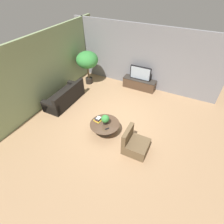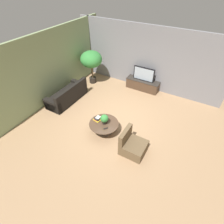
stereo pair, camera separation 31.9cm
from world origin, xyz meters
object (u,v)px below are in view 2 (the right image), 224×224
at_px(couch_by_wall, 68,96).
at_px(coffee_table, 104,126).
at_px(potted_plant_tabletop, 104,119).
at_px(television, 144,74).
at_px(armchair_wicker, 132,145).
at_px(media_console, 142,84).
at_px(potted_palm_tall, 91,60).

bearing_deg(couch_by_wall, coffee_table, 71.13).
relative_size(coffee_table, potted_plant_tabletop, 2.88).
bearing_deg(television, armchair_wicker, -72.54).
relative_size(television, potted_plant_tabletop, 2.74).
bearing_deg(coffee_table, television, 88.36).
bearing_deg(media_console, potted_palm_tall, -164.91).
bearing_deg(potted_plant_tabletop, media_console, 88.47).
relative_size(coffee_table, potted_palm_tall, 0.64).
bearing_deg(television, potted_palm_tall, -164.94).
bearing_deg(coffee_table, media_console, 88.36).
distance_m(media_console, armchair_wicker, 4.00).
bearing_deg(couch_by_wall, armchair_wicker, 73.20).
bearing_deg(potted_palm_tall, media_console, 15.09).
bearing_deg(potted_plant_tabletop, coffee_table, -105.29).
xyz_separation_m(media_console, television, (-0.00, -0.00, 0.58)).
bearing_deg(coffee_table, armchair_wicker, -12.65).
height_order(media_console, couch_by_wall, couch_by_wall).
xyz_separation_m(coffee_table, potted_palm_tall, (-2.48, 2.83, 0.96)).
bearing_deg(couch_by_wall, potted_plant_tabletop, 71.74).
distance_m(coffee_table, couch_by_wall, 2.66).
distance_m(television, potted_palm_tall, 2.70).
relative_size(media_console, potted_palm_tall, 0.96).
bearing_deg(couch_by_wall, media_console, 135.42).
distance_m(couch_by_wall, potted_plant_tabletop, 2.69).
height_order(couch_by_wall, armchair_wicker, armchair_wicker).
relative_size(couch_by_wall, armchair_wicker, 2.35).
distance_m(media_console, coffee_table, 3.52).
bearing_deg(armchair_wicker, television, 17.46).
distance_m(media_console, television, 0.58).
bearing_deg(potted_palm_tall, television, 15.06).
relative_size(armchair_wicker, potted_plant_tabletop, 2.26).
xyz_separation_m(coffee_table, armchair_wicker, (1.30, -0.29, -0.03)).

